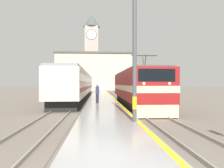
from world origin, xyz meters
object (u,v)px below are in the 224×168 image
Objects in this scene: locomotive_train at (136,88)px; clock_tower at (92,50)px; passenger_train at (79,85)px; catenary_mast at (136,27)px; person_on_platform at (97,93)px.

clock_tower reaches higher than locomotive_train.
clock_tower is (0.43, 48.87, 12.77)m from passenger_train.
passenger_train is at bearing 118.09° from locomotive_train.
catenary_mast is 0.32× the size of clock_tower.
passenger_train is 22.76m from catenary_mast.
clock_tower is (-4.22, 70.96, 9.86)m from catenary_mast.
catenary_mast is (-1.76, -10.06, 3.15)m from locomotive_train.
clock_tower is at bearing 95.61° from locomotive_train.
locomotive_train reaches higher than person_on_platform.
person_on_platform is 62.38m from clock_tower.
passenger_train is 18.29× the size of person_on_platform.
catenary_mast is 71.77m from clock_tower.
clock_tower reaches higher than passenger_train.
catenary_mast reaches higher than passenger_train.
catenary_mast is 5.00× the size of person_on_platform.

